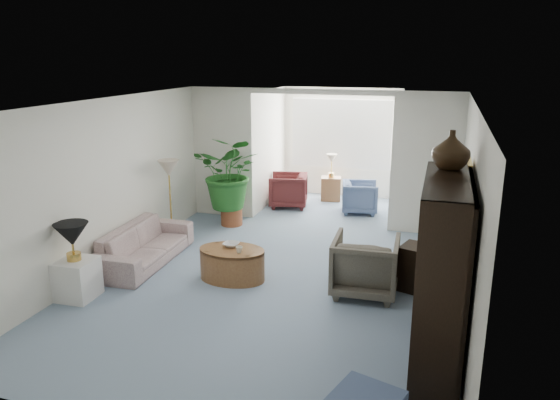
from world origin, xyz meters
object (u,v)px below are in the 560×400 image
(sofa, at_px, (145,245))
(entertainment_cabinet, at_px, (441,272))
(coffee_table, at_px, (232,264))
(sunroom_chair_maroon, at_px, (288,190))
(table_lamp, at_px, (72,234))
(floor_lamp, at_px, (169,168))
(plant_pot, at_px, (232,216))
(framed_picture, at_px, (469,182))
(end_table, at_px, (76,279))
(coffee_cup, at_px, (239,250))
(cabinet_urn, at_px, (451,150))
(side_table_dark, at_px, (420,269))
(sunroom_table, at_px, (331,189))
(wingback_chair, at_px, (365,265))
(sunroom_chair_blue, at_px, (360,197))
(coffee_bowl, at_px, (231,245))

(sofa, distance_m, entertainment_cabinet, 4.61)
(coffee_table, height_order, sunroom_chair_maroon, sunroom_chair_maroon)
(table_lamp, xyz_separation_m, floor_lamp, (0.08, 2.43, 0.37))
(plant_pot, bearing_deg, framed_picture, -32.88)
(end_table, height_order, coffee_cup, coffee_cup)
(framed_picture, height_order, coffee_cup, framed_picture)
(coffee_cup, relative_size, cabinet_urn, 0.24)
(sofa, xyz_separation_m, end_table, (-0.20, -1.35, -0.02))
(side_table_dark, xyz_separation_m, entertainment_cabinet, (0.24, -1.64, 0.65))
(coffee_cup, distance_m, cabinet_urn, 3.19)
(entertainment_cabinet, bearing_deg, sunroom_table, 111.97)
(coffee_table, xyz_separation_m, wingback_chair, (1.86, 0.10, 0.17))
(cabinet_urn, height_order, sunroom_table, cabinet_urn)
(framed_picture, xyz_separation_m, sofa, (-4.56, 0.46, -1.42))
(coffee_cup, height_order, sunroom_chair_blue, sunroom_chair_blue)
(entertainment_cabinet, xyz_separation_m, cabinet_urn, (0.00, 0.50, 1.17))
(sofa, distance_m, coffee_cup, 1.71)
(sunroom_chair_blue, bearing_deg, coffee_table, 151.19)
(coffee_cup, bearing_deg, coffee_bowl, 135.00)
(side_table_dark, bearing_deg, sunroom_chair_maroon, 129.90)
(sofa, relative_size, cabinet_urn, 4.74)
(entertainment_cabinet, height_order, sunroom_table, entertainment_cabinet)
(end_table, height_order, coffee_bowl, end_table)
(sofa, relative_size, sunroom_chair_blue, 2.78)
(framed_picture, bearing_deg, entertainment_cabinet, -103.26)
(coffee_table, bearing_deg, plant_pot, 112.34)
(floor_lamp, height_order, sunroom_table, floor_lamp)
(sunroom_chair_blue, bearing_deg, framed_picture, -166.96)
(side_table_dark, distance_m, plant_pot, 4.00)
(coffee_table, height_order, sunroom_table, sunroom_table)
(framed_picture, height_order, sofa, framed_picture)
(plant_pot, bearing_deg, coffee_cup, -65.48)
(plant_pot, bearing_deg, coffee_table, -67.66)
(framed_picture, distance_m, sunroom_chair_maroon, 5.42)
(plant_pot, distance_m, sunroom_chair_blue, 2.64)
(floor_lamp, height_order, coffee_bowl, floor_lamp)
(sunroom_table, bearing_deg, coffee_table, -95.88)
(framed_picture, bearing_deg, wingback_chair, 162.65)
(entertainment_cabinet, bearing_deg, sunroom_chair_blue, 107.47)
(framed_picture, relative_size, entertainment_cabinet, 0.26)
(coffee_cup, bearing_deg, table_lamp, -150.55)
(entertainment_cabinet, bearing_deg, sunroom_chair_maroon, 121.47)
(side_table_dark, distance_m, cabinet_urn, 2.17)
(side_table_dark, xyz_separation_m, cabinet_urn, (0.24, -1.14, 1.82))
(sunroom_table, bearing_deg, cabinet_urn, -66.18)
(plant_pot, distance_m, sunroom_table, 2.65)
(coffee_bowl, distance_m, plant_pot, 2.41)
(table_lamp, xyz_separation_m, sunroom_table, (2.19, 5.71, -0.62))
(floor_lamp, distance_m, entertainment_cabinet, 5.11)
(coffee_table, bearing_deg, entertainment_cabinet, -23.88)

